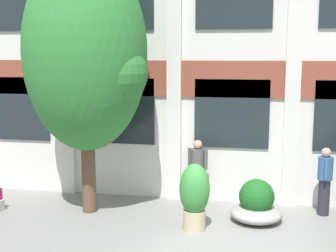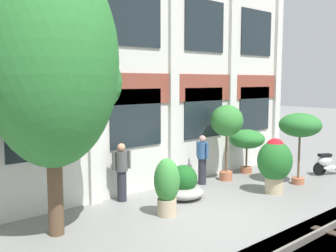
{
  "view_description": "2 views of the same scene",
  "coord_description": "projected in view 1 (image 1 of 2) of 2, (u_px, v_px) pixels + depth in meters",
  "views": [
    {
      "loc": [
        0.59,
        -8.77,
        3.72
      ],
      "look_at": [
        -1.3,
        1.17,
        2.15
      ],
      "focal_mm": 50.0,
      "sensor_mm": 36.0,
      "label": 1
    },
    {
      "loc": [
        -6.9,
        -6.37,
        3.32
      ],
      "look_at": [
        -0.2,
        1.15,
        2.17
      ],
      "focal_mm": 42.0,
      "sensor_mm": 36.0,
      "label": 2
    }
  ],
  "objects": [
    {
      "name": "potted_plant_fluted_column",
      "position": [
        195.0,
        193.0,
        9.87
      ],
      "size": [
        0.64,
        0.64,
        1.44
      ],
      "color": "tan",
      "rests_on": "ground"
    },
    {
      "name": "resident_watching_tracks",
      "position": [
        325.0,
        179.0,
        10.78
      ],
      "size": [
        0.34,
        0.53,
        1.59
      ],
      "rotation": [
        0.0,
        0.0,
        -0.06
      ],
      "color": "#282833",
      "rests_on": "ground"
    },
    {
      "name": "apartment_facade",
      "position": [
        233.0,
        53.0,
        11.56
      ],
      "size": [
        14.73,
        0.64,
        7.46
      ],
      "color": "silver",
      "rests_on": "ground"
    },
    {
      "name": "potted_plant_wide_bowl",
      "position": [
        256.0,
        205.0,
        10.43
      ],
      "size": [
        1.17,
        1.17,
        0.96
      ],
      "color": "gray",
      "rests_on": "ground"
    },
    {
      "name": "resident_by_doorway",
      "position": [
        198.0,
        170.0,
        11.56
      ],
      "size": [
        0.51,
        0.34,
        1.62
      ],
      "rotation": [
        0.0,
        0.0,
        -1.88
      ],
      "color": "#282833",
      "rests_on": "ground"
    },
    {
      "name": "ground_plane",
      "position": [
        222.0,
        245.0,
        9.2
      ],
      "size": [
        80.0,
        80.0,
        0.0
      ],
      "primitive_type": "plane",
      "color": "gray"
    },
    {
      "name": "broadleaf_tree",
      "position": [
        86.0,
        56.0,
        10.58
      ],
      "size": [
        2.95,
        2.81,
        6.0
      ],
      "color": "brown",
      "rests_on": "ground"
    }
  ]
}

